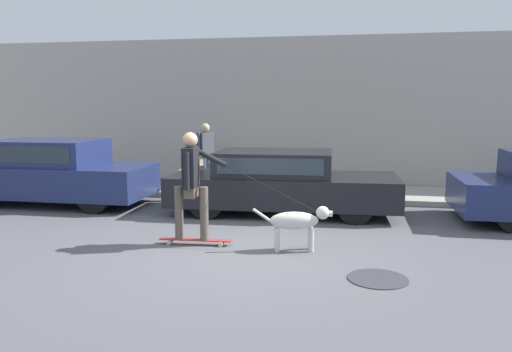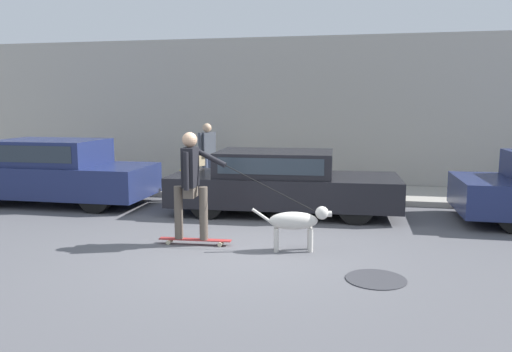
% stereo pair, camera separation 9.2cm
% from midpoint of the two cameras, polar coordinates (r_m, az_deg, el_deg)
% --- Properties ---
extents(ground_plane, '(36.00, 36.00, 0.00)m').
position_cam_midpoint_polar(ground_plane, '(7.53, -2.55, -8.32)').
color(ground_plane, '#545459').
extents(back_wall, '(32.00, 0.30, 3.83)m').
position_cam_midpoint_polar(back_wall, '(13.05, 3.44, 7.20)').
color(back_wall, '#ADA89E').
rests_on(back_wall, ground_plane).
extents(sidewalk_curb, '(30.00, 2.05, 0.12)m').
position_cam_midpoint_polar(sidewalk_curb, '(12.05, 2.64, -1.74)').
color(sidewalk_curb, '#A39E93').
rests_on(sidewalk_curb, ground_plane).
extents(parked_car_0, '(4.05, 1.70, 1.39)m').
position_cam_midpoint_polar(parked_car_0, '(11.58, -22.24, 0.34)').
color(parked_car_0, black).
rests_on(parked_car_0, ground_plane).
extents(parked_car_1, '(4.49, 1.86, 1.23)m').
position_cam_midpoint_polar(parked_car_1, '(9.83, 2.58, -0.79)').
color(parked_car_1, black).
rests_on(parked_car_1, ground_plane).
extents(dog, '(1.16, 0.39, 0.67)m').
position_cam_midpoint_polar(dog, '(7.35, 4.42, -5.21)').
color(dog, beige).
rests_on(dog, ground_plane).
extents(skateboarder, '(2.50, 0.53, 1.73)m').
position_cam_midpoint_polar(skateboarder, '(7.60, -7.69, -0.53)').
color(skateboarder, beige).
rests_on(skateboarder, ground_plane).
extents(pedestrian_with_bag, '(0.41, 0.64, 1.56)m').
position_cam_midpoint_polar(pedestrian_with_bag, '(12.13, -6.07, 2.71)').
color(pedestrian_with_bag, '#3D4760').
rests_on(pedestrian_with_bag, sidewalk_curb).
extents(manhole_cover, '(0.74, 0.74, 0.01)m').
position_cam_midpoint_polar(manhole_cover, '(6.45, 13.34, -11.35)').
color(manhole_cover, '#38383D').
rests_on(manhole_cover, ground_plane).
extents(fire_hydrant, '(0.18, 0.18, 0.71)m').
position_cam_midpoint_polar(fire_hydrant, '(11.26, -8.76, -0.91)').
color(fire_hydrant, gold).
rests_on(fire_hydrant, ground_plane).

